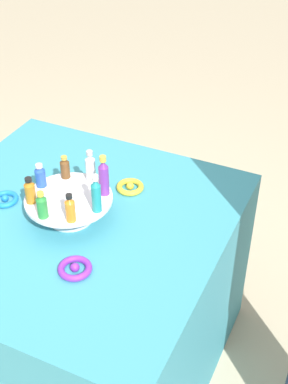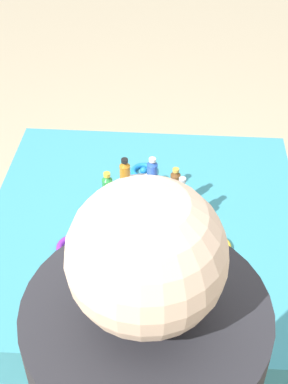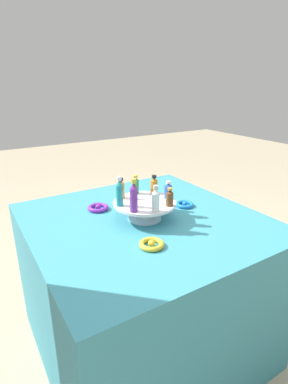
# 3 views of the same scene
# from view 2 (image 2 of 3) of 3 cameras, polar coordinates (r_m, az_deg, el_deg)

# --- Properties ---
(ground_plane) EXTENTS (12.00, 12.00, 0.00)m
(ground_plane) POSITION_cam_2_polar(r_m,az_deg,el_deg) (2.45, -0.00, -16.63)
(ground_plane) COLOR tan
(party_table) EXTENTS (1.09, 1.09, 0.78)m
(party_table) POSITION_cam_2_polar(r_m,az_deg,el_deg) (2.13, -0.00, -10.83)
(party_table) COLOR teal
(party_table) RESTS_ON ground_plane
(display_stand) EXTENTS (0.30, 0.30, 0.09)m
(display_stand) POSITION_cam_2_polar(r_m,az_deg,el_deg) (1.80, -0.00, -1.69)
(display_stand) COLOR silver
(display_stand) RESTS_ON party_table
(bottle_orange) EXTENTS (0.03, 0.03, 0.10)m
(bottle_orange) POSITION_cam_2_polar(r_m,az_deg,el_deg) (1.70, -3.58, -1.27)
(bottle_orange) COLOR orange
(bottle_orange) RESTS_ON display_stand
(bottle_teal) EXTENTS (0.03, 0.03, 0.14)m
(bottle_teal) POSITION_cam_2_polar(r_m,az_deg,el_deg) (1.65, -1.00, -2.12)
(bottle_teal) COLOR teal
(bottle_teal) RESTS_ON display_stand
(bottle_purple) EXTENTS (0.03, 0.03, 0.15)m
(bottle_purple) POSITION_cam_2_polar(r_m,az_deg,el_deg) (1.66, 2.27, -1.62)
(bottle_purple) COLOR #702D93
(bottle_purple) RESTS_ON display_stand
(bottle_clear) EXTENTS (0.04, 0.04, 0.12)m
(bottle_clear) POSITION_cam_2_polar(r_m,az_deg,el_deg) (1.73, 4.03, -0.25)
(bottle_clear) COLOR silver
(bottle_clear) RESTS_ON display_stand
(bottle_brown) EXTENTS (0.03, 0.03, 0.09)m
(bottle_brown) POSITION_cam_2_polar(r_m,az_deg,el_deg) (1.81, 3.37, 1.30)
(bottle_brown) COLOR brown
(bottle_brown) RESTS_ON display_stand
(bottle_blue) EXTENTS (0.04, 0.04, 0.09)m
(bottle_blue) POSITION_cam_2_polar(r_m,az_deg,el_deg) (1.85, 0.89, 2.40)
(bottle_blue) COLOR #234CAD
(bottle_blue) RESTS_ON display_stand
(bottle_amber) EXTENTS (0.04, 0.04, 0.10)m
(bottle_amber) POSITION_cam_2_polar(r_m,az_deg,el_deg) (1.84, -2.05, 2.20)
(bottle_amber) COLOR #AD6B19
(bottle_amber) RESTS_ON display_stand
(bottle_green) EXTENTS (0.04, 0.04, 0.10)m
(bottle_green) POSITION_cam_2_polar(r_m,az_deg,el_deg) (1.78, -3.92, 0.68)
(bottle_green) COLOR #288438
(bottle_green) RESTS_ON display_stand
(ribbon_bow_blue) EXTENTS (0.10, 0.10, 0.03)m
(ribbon_bow_blue) POSITION_cam_2_polar(r_m,az_deg,el_deg) (2.04, -0.05, 2.23)
(ribbon_bow_blue) COLOR blue
(ribbon_bow_blue) RESTS_ON party_table
(ribbon_bow_purple) EXTENTS (0.11, 0.11, 0.03)m
(ribbon_bow_purple) POSITION_cam_2_polar(r_m,az_deg,el_deg) (1.75, -7.60, -5.85)
(ribbon_bow_purple) COLOR purple
(ribbon_bow_purple) RESTS_ON party_table
(ribbon_bow_gold) EXTENTS (0.10, 0.10, 0.03)m
(ribbon_bow_gold) POSITION_cam_2_polar(r_m,az_deg,el_deg) (1.76, 7.64, -5.79)
(ribbon_bow_gold) COLOR gold
(ribbon_bow_gold) RESTS_ON party_table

